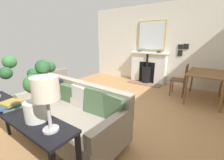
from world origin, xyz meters
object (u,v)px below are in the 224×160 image
at_px(mantel_bowl_far, 159,52).
at_px(sofa, 72,114).
at_px(armchair_accent, 53,83).
at_px(dining_chair_near_fireplace, 182,78).
at_px(fireplace, 148,69).
at_px(ottoman, 99,100).
at_px(dining_table, 207,76).
at_px(console_table, 18,118).
at_px(potted_plant, 34,91).
at_px(book_stack, 12,105).
at_px(mantel_bowl_near, 140,51).
at_px(table_lamp_far_end, 46,91).

distance_m(mantel_bowl_far, sofa, 3.70).
height_order(armchair_accent, dining_chair_near_fireplace, dining_chair_near_fireplace).
height_order(fireplace, armchair_accent, fireplace).
distance_m(ottoman, dining_chair_near_fireplace, 2.36).
distance_m(mantel_bowl_far, dining_table, 1.74).
bearing_deg(dining_chair_near_fireplace, sofa, -21.88).
bearing_deg(fireplace, dining_chair_near_fireplace, 59.86).
bearing_deg(console_table, mantel_bowl_far, 177.30).
bearing_deg(ottoman, mantel_bowl_far, 171.98).
distance_m(fireplace, dining_chair_near_fireplace, 1.46).
height_order(mantel_bowl_far, ottoman, mantel_bowl_far).
bearing_deg(console_table, potted_plant, 93.06).
bearing_deg(dining_table, ottoman, -43.93).
bearing_deg(book_stack, mantel_bowl_far, 175.78).
bearing_deg(mantel_bowl_near, table_lamp_far_end, 14.61).
bearing_deg(book_stack, ottoman, -177.99).
bearing_deg(potted_plant, table_lamp_far_end, 84.83).
bearing_deg(table_lamp_far_end, book_stack, -89.95).
distance_m(mantel_bowl_near, dining_chair_near_fireplace, 1.89).
distance_m(mantel_bowl_near, mantel_bowl_far, 0.69).
distance_m(mantel_bowl_near, dining_table, 2.35).
xyz_separation_m(sofa, book_stack, (0.77, -0.12, 0.44)).
bearing_deg(mantel_bowl_far, armchair_accent, -30.20).
bearing_deg(sofa, potted_plant, 28.90).
height_order(fireplace, table_lamp_far_end, table_lamp_far_end).
xyz_separation_m(armchair_accent, table_lamp_far_end, (1.45, 2.17, 0.70)).
bearing_deg(potted_plant, fireplace, -172.92).
bearing_deg(mantel_bowl_far, console_table, -2.70).
relative_size(mantel_bowl_far, ottoman, 0.16).
xyz_separation_m(fireplace, book_stack, (4.34, 0.00, 0.31)).
bearing_deg(mantel_bowl_far, dining_chair_near_fireplace, 50.34).
bearing_deg(mantel_bowl_near, sofa, 7.63).
relative_size(fireplace, potted_plant, 2.01).
bearing_deg(ottoman, dining_table, 136.07).
relative_size(fireplace, console_table, 0.73).
relative_size(mantel_bowl_near, armchair_accent, 0.18).
bearing_deg(fireplace, console_table, 1.58).
bearing_deg(table_lamp_far_end, mantel_bowl_far, -174.05).
distance_m(sofa, armchair_accent, 1.66).
bearing_deg(mantel_bowl_near, ottoman, 6.40).
height_order(mantel_bowl_near, armchair_accent, mantel_bowl_near).
relative_size(table_lamp_far_end, dining_chair_near_fireplace, 0.56).
relative_size(sofa, potted_plant, 2.98).
xyz_separation_m(fireplace, mantel_bowl_far, (-0.04, 0.33, 0.62)).
bearing_deg(dining_chair_near_fireplace, potted_plant, -11.46).
xyz_separation_m(table_lamp_far_end, dining_table, (-3.61, 1.02, -0.49)).
bearing_deg(sofa, fireplace, -178.01).
relative_size(potted_plant, dining_chair_near_fireplace, 0.72).
distance_m(mantel_bowl_near, ottoman, 2.87).
distance_m(fireplace, book_stack, 4.36).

